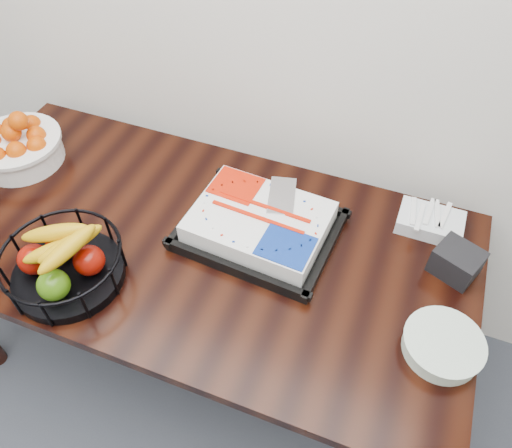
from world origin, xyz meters
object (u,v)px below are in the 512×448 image
(tangerine_bowl, at_px, (15,141))
(napkin_box, at_px, (457,262))
(fruit_basket, at_px, (63,262))
(table, at_px, (195,254))
(plate_stack, at_px, (443,345))
(cake_tray, at_px, (259,225))

(tangerine_bowl, distance_m, napkin_box, 1.56)
(fruit_basket, distance_m, napkin_box, 1.16)
(tangerine_bowl, bearing_deg, fruit_basket, -39.07)
(table, relative_size, plate_stack, 8.34)
(fruit_basket, xyz_separation_m, napkin_box, (1.07, 0.44, -0.03))
(plate_stack, bearing_deg, fruit_basket, -171.61)
(cake_tray, bearing_deg, fruit_basket, -141.91)
(table, height_order, napkin_box, napkin_box)
(table, height_order, cake_tray, cake_tray)
(cake_tray, height_order, tangerine_bowl, tangerine_bowl)
(fruit_basket, bearing_deg, plate_stack, 8.39)
(tangerine_bowl, height_order, fruit_basket, tangerine_bowl)
(cake_tray, distance_m, plate_stack, 0.64)
(tangerine_bowl, bearing_deg, cake_tray, -1.27)
(table, distance_m, fruit_basket, 0.42)
(cake_tray, bearing_deg, tangerine_bowl, 178.73)
(table, height_order, tangerine_bowl, tangerine_bowl)
(plate_stack, bearing_deg, cake_tray, 160.76)
(napkin_box, bearing_deg, table, -168.14)
(table, bearing_deg, cake_tray, 25.79)
(napkin_box, bearing_deg, cake_tray, -173.10)
(cake_tray, relative_size, napkin_box, 3.90)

